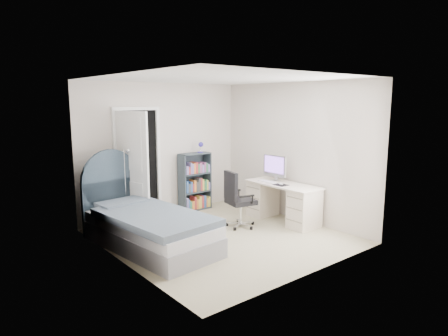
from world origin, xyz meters
TOP-DOWN VIEW (x-y plane):
  - room_shell at (0.00, 0.00)m, footprint 3.50×3.70m
  - door at (-0.75, 1.52)m, footprint 0.92×0.81m
  - bed at (-1.13, 0.40)m, footprint 1.28×2.35m
  - nightstand at (-1.27, 1.59)m, footprint 0.42×0.42m
  - floor_lamp at (-0.96, 1.40)m, footprint 0.20×0.20m
  - bookcase at (0.62, 1.62)m, footprint 0.64×0.27m
  - desk at (1.39, -0.02)m, footprint 0.57×1.43m
  - office_chair at (0.50, 0.22)m, footprint 0.53×0.55m

SIDE VIEW (x-z plane):
  - bed at x=-1.13m, z-range -0.38..1.01m
  - desk at x=1.39m, z-range -0.20..0.97m
  - nightstand at x=-1.27m, z-range 0.10..0.71m
  - bookcase at x=0.62m, z-range -0.16..1.20m
  - office_chair at x=0.50m, z-range 0.05..1.04m
  - floor_lamp at x=-0.96m, z-range -0.13..1.25m
  - door at x=-0.75m, z-range 0.00..2.06m
  - room_shell at x=0.00m, z-range -0.05..2.55m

